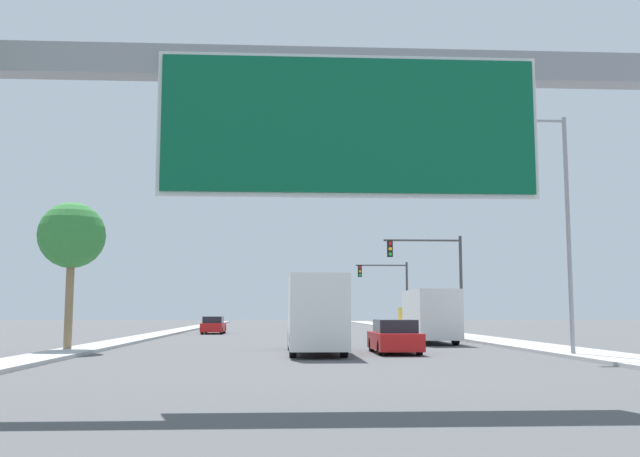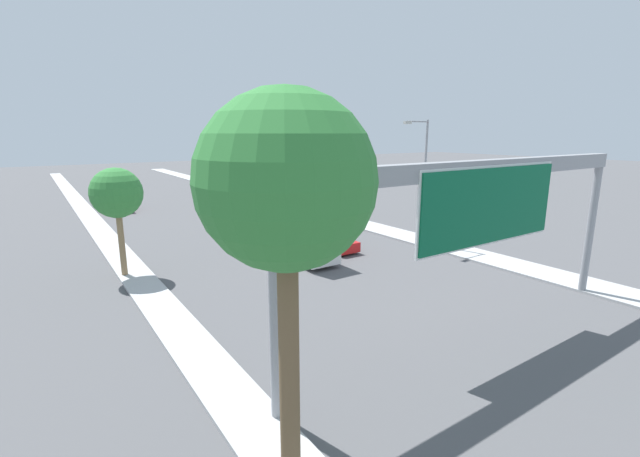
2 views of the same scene
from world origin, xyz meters
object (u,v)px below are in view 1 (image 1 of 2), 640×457
palm_tree_background (72,237)px  street_lamp_right (561,216)px  sign_gantry (349,110)px  truck_box_primary (428,316)px  car_near_left (213,325)px  car_far_center (395,337)px  truck_box_secondary (316,315)px  traffic_light_near_intersection (437,269)px  traffic_light_mid_block (391,284)px

palm_tree_background → street_lamp_right: bearing=-13.3°
sign_gantry → truck_box_primary: sign_gantry is taller
sign_gantry → car_near_left: (-7.00, 43.32, -5.79)m
car_far_center → street_lamp_right: (6.57, -2.84, 5.09)m
car_near_left → truck_box_secondary: 28.77m
car_far_center → traffic_light_near_intersection: bearing=70.4°
palm_tree_background → traffic_light_near_intersection: bearing=31.6°
palm_tree_background → truck_box_secondary: bearing=-12.1°
truck_box_secondary → traffic_light_mid_block: 35.86m
truck_box_primary → traffic_light_near_intersection: bearing=71.8°
car_far_center → truck_box_primary: bearing=69.7°
car_far_center → traffic_light_near_intersection: (5.16, 14.50, 3.89)m
car_far_center → truck_box_primary: truck_box_primary is taller
sign_gantry → car_near_left: sign_gantry is taller
sign_gantry → car_far_center: 17.02m
car_near_left → palm_tree_background: palm_tree_background is taller
truck_box_primary → traffic_light_near_intersection: size_ratio=1.13×
truck_box_secondary → traffic_light_mid_block: (8.71, 34.69, 2.65)m
truck_box_primary → street_lamp_right: bearing=-75.9°
truck_box_secondary → palm_tree_background: 12.13m
truck_box_secondary → traffic_light_mid_block: traffic_light_mid_block is taller
sign_gantry → palm_tree_background: size_ratio=2.93×
truck_box_primary → car_far_center: bearing=-110.3°
car_far_center → traffic_light_mid_block: size_ratio=0.71×
car_far_center → truck_box_secondary: bearing=-176.9°
traffic_light_mid_block → palm_tree_background: (-20.03, -32.27, 0.99)m
traffic_light_near_intersection → palm_tree_background: size_ratio=0.97×
palm_tree_background → street_lamp_right: street_lamp_right is taller
sign_gantry → traffic_light_near_intersection: size_ratio=3.00×
car_near_left → truck_box_secondary: truck_box_secondary is taller
truck_box_secondary → palm_tree_background: (-11.32, 2.42, 3.63)m
truck_box_secondary → traffic_light_near_intersection: 17.30m
traffic_light_mid_block → car_near_left: bearing=-156.6°
car_near_left → traffic_light_near_intersection: bearing=-40.1°
sign_gantry → car_near_left: bearing=99.2°
traffic_light_mid_block → street_lamp_right: street_lamp_right is taller
car_far_center → palm_tree_background: palm_tree_background is taller
traffic_light_near_intersection → palm_tree_background: bearing=-148.4°
sign_gantry → truck_box_secondary: (0.00, 15.43, -4.77)m
traffic_light_near_intersection → traffic_light_mid_block: bearing=89.9°
sign_gantry → truck_box_primary: 26.48m
truck_box_primary → truck_box_secondary: bearing=-126.0°
palm_tree_background → car_far_center: bearing=-8.5°
truck_box_primary → traffic_light_near_intersection: (1.66, 5.06, 3.04)m
truck_box_primary → palm_tree_background: palm_tree_background is taller
sign_gantry → traffic_light_near_intersection: sign_gantry is taller
car_near_left → traffic_light_mid_block: (15.71, 6.80, 3.67)m
sign_gantry → street_lamp_right: (10.07, 12.78, -0.68)m
car_far_center → palm_tree_background: (-14.82, 2.23, 4.63)m
car_far_center → street_lamp_right: 8.79m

